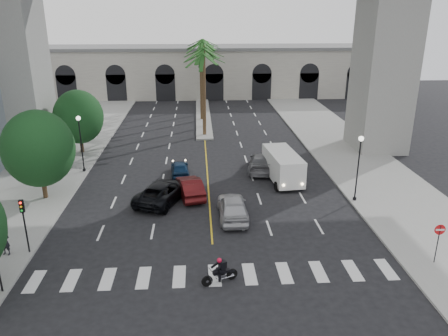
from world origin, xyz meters
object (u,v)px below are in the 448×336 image
(lamp_post_right, at_px, (358,163))
(car_d, at_px, (261,162))
(do_not_enter_sign, at_px, (439,236))
(lamp_post_left_far, at_px, (81,139))
(motorcycle_rider, at_px, (221,271))
(pedestrian_a, at_px, (5,241))
(traffic_signal_far, at_px, (24,217))
(car_c, at_px, (163,192))
(cargo_van, at_px, (283,166))
(car_b, at_px, (190,187))
(car_e, at_px, (180,168))
(car_a, at_px, (233,207))

(lamp_post_right, height_order, car_d, lamp_post_right)
(lamp_post_right, xyz_separation_m, do_not_enter_sign, (1.60, -9.16, -1.32))
(lamp_post_left_far, distance_m, motorcycle_rider, 21.79)
(lamp_post_right, distance_m, do_not_enter_sign, 9.39)
(lamp_post_right, relative_size, pedestrian_a, 2.91)
(lamp_post_left_far, bearing_deg, do_not_enter_sign, -35.12)
(traffic_signal_far, bearing_deg, motorcycle_rider, -17.65)
(traffic_signal_far, bearing_deg, car_c, 44.42)
(motorcycle_rider, xyz_separation_m, cargo_van, (6.24, 14.96, 0.74))
(motorcycle_rider, bearing_deg, do_not_enter_sign, -17.53)
(car_c, bearing_deg, motorcycle_rider, 131.84)
(lamp_post_left_far, distance_m, do_not_enter_sign, 29.86)
(car_b, distance_m, pedestrian_a, 13.98)
(lamp_post_right, height_order, cargo_van, lamp_post_right)
(lamp_post_left_far, bearing_deg, motorcycle_rider, -57.22)
(car_e, xyz_separation_m, cargo_van, (9.05, -2.03, 0.78))
(car_d, distance_m, cargo_van, 3.24)
(lamp_post_left_far, distance_m, car_d, 16.67)
(car_b, xyz_separation_m, car_d, (6.59, 5.74, 0.02))
(do_not_enter_sign, bearing_deg, car_e, 136.73)
(lamp_post_right, xyz_separation_m, car_b, (-12.90, 1.85, -2.43))
(car_e, bearing_deg, motorcycle_rider, 95.25)
(car_a, height_order, car_b, car_a)
(car_c, height_order, car_d, car_c)
(motorcycle_rider, xyz_separation_m, car_b, (-1.82, 12.04, 0.09))
(cargo_van, bearing_deg, car_c, -165.27)
(motorcycle_rider, relative_size, cargo_van, 0.33)
(lamp_post_left_far, distance_m, cargo_van, 18.34)
(car_a, relative_size, do_not_enter_sign, 1.93)
(lamp_post_left_far, xyz_separation_m, motorcycle_rider, (11.72, -18.20, -2.52))
(car_b, bearing_deg, lamp_post_left_far, -43.27)
(traffic_signal_far, height_order, car_c, traffic_signal_far)
(lamp_post_left_far, relative_size, car_a, 1.06)
(pedestrian_a, bearing_deg, traffic_signal_far, 23.84)
(lamp_post_right, bearing_deg, cargo_van, 135.43)
(traffic_signal_far, xyz_separation_m, car_b, (9.80, 8.35, -1.72))
(cargo_van, bearing_deg, car_e, 161.80)
(do_not_enter_sign, bearing_deg, pedestrian_a, 177.10)
(car_b, distance_m, car_e, 5.05)
(lamp_post_left_far, distance_m, car_c, 10.72)
(lamp_post_left_far, bearing_deg, car_c, -42.08)
(motorcycle_rider, distance_m, car_d, 18.42)
(car_e, xyz_separation_m, do_not_enter_sign, (15.49, -15.96, 1.24))
(lamp_post_left_far, relative_size, cargo_van, 0.86)
(motorcycle_rider, bearing_deg, car_b, 76.37)
(car_a, distance_m, car_b, 5.14)
(car_c, distance_m, pedestrian_a, 11.78)
(car_c, relative_size, do_not_enter_sign, 2.23)
(traffic_signal_far, bearing_deg, cargo_van, 32.25)
(motorcycle_rider, relative_size, do_not_enter_sign, 0.78)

